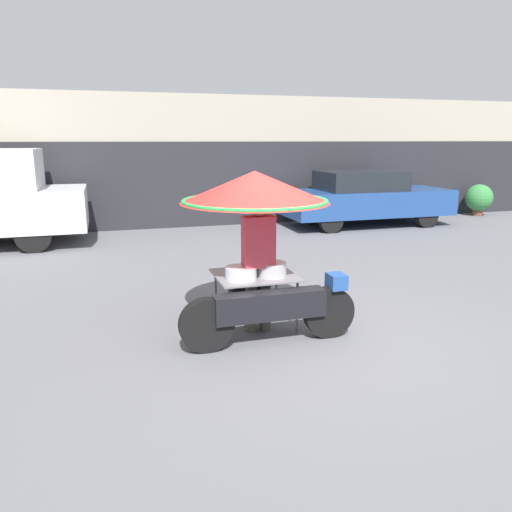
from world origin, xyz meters
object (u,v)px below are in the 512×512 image
object	(u,v)px
vendor_motorcycle_cart	(257,209)
parked_car	(365,198)
potted_plant	(479,198)
vendor_person	(258,257)

from	to	relation	value
vendor_motorcycle_cart	parked_car	bearing A→B (deg)	51.90
potted_plant	vendor_motorcycle_cart	bearing A→B (deg)	-142.84
vendor_motorcycle_cart	vendor_person	bearing A→B (deg)	-95.07
vendor_motorcycle_cart	potted_plant	distance (m)	11.95
vendor_motorcycle_cart	potted_plant	bearing A→B (deg)	37.16
parked_car	potted_plant	size ratio (longest dim) A/B	4.68
potted_plant	vendor_person	bearing A→B (deg)	-142.50
vendor_person	potted_plant	bearing A→B (deg)	37.50
parked_car	potted_plant	bearing A→B (deg)	8.30
potted_plant	parked_car	bearing A→B (deg)	-171.70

